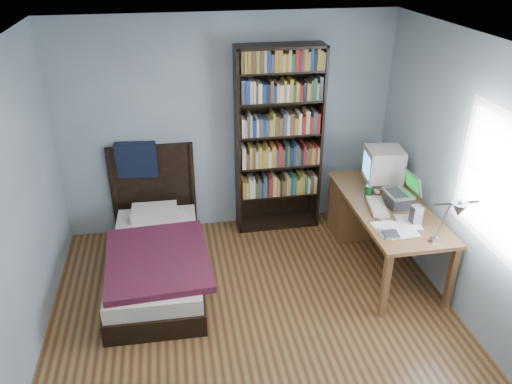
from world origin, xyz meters
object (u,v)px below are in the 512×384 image
desk (368,208)px  soda_can (368,192)px  crt_monitor (383,165)px  desk_lamp (456,212)px  bed (156,254)px  speaker (416,215)px  keyboard (377,206)px  bookshelf (279,142)px  laptop (400,197)px

desk → soda_can: soda_can is taller
crt_monitor → desk_lamp: size_ratio=0.66×
desk_lamp → bed: desk_lamp is taller
speaker → bed: size_ratio=0.09×
keyboard → desk: bearing=85.8°
speaker → soda_can: 0.64m
bookshelf → bed: bookshelf is taller
soda_can → laptop: bearing=-45.6°
desk → crt_monitor: bearing=-36.1°
desk → crt_monitor: 0.57m
desk_lamp → speaker: 0.87m
laptop → desk_lamp: desk_lamp is taller
soda_can → bed: 2.31m
desk_lamp → bed: (-2.40, 1.35, -1.01)m
desk → laptop: laptop is taller
speaker → crt_monitor: bearing=87.2°
laptop → bed: bed is taller
crt_monitor → keyboard: (-0.22, -0.46, -0.24)m
soda_can → crt_monitor: bearing=44.6°
laptop → bookshelf: 1.50m
keyboard → crt_monitor: bearing=74.7°
laptop → soda_can: size_ratio=2.86×
keyboard → bookshelf: bearing=137.9°
desk → soda_can: bearing=-116.7°
desk_lamp → keyboard: size_ratio=1.62×
crt_monitor → bed: size_ratio=0.22×
crt_monitor → keyboard: bearing=-115.8°
soda_can → keyboard: bearing=-87.9°
keyboard → bookshelf: (-0.80, 1.05, 0.35)m
bookshelf → bed: (-1.46, -0.79, -0.83)m
desk → keyboard: (-0.14, -0.52, 0.32)m
laptop → keyboard: laptop is taller
laptop → bed: bearing=173.9°
speaker → laptop: bearing=88.2°
speaker → soda_can: (-0.25, 0.59, -0.03)m
desk_lamp → desk: bearing=89.9°
laptop → keyboard: bearing=178.3°
laptop → bookshelf: bearing=134.2°
desk → bookshelf: 1.27m
crt_monitor → speaker: bearing=-88.9°
desk_lamp → keyboard: desk_lamp is taller
desk → keyboard: bearing=-104.7°
desk → soda_can: 0.49m
soda_can → bed: bearing=179.4°
bookshelf → soda_can: bearing=-45.8°
keyboard → speaker: bearing=-45.7°
laptop → speaker: size_ratio=1.98×
keyboard → speaker: size_ratio=2.29×
desk → laptop: (0.09, -0.53, 0.41)m
desk → speaker: size_ratio=9.38×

